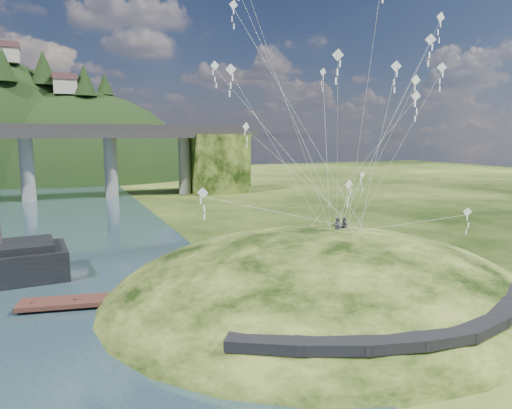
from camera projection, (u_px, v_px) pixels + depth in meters
name	position (u px, v px, depth m)	size (l,w,h in m)	color
ground	(237.00, 319.00, 31.75)	(320.00, 320.00, 0.00)	black
grass_hill	(321.00, 312.00, 36.92)	(36.00, 32.00, 13.00)	black
footpath	(424.00, 326.00, 25.52)	(22.29, 5.84, 0.83)	black
wooden_dock	(117.00, 298.00, 34.50)	(14.01, 4.73, 0.99)	#3D1F19
kite_flyers	(341.00, 217.00, 38.43)	(1.94, 1.36, 2.03)	#23272F
kite_swarm	(331.00, 75.00, 35.45)	(19.91, 16.51, 21.70)	white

